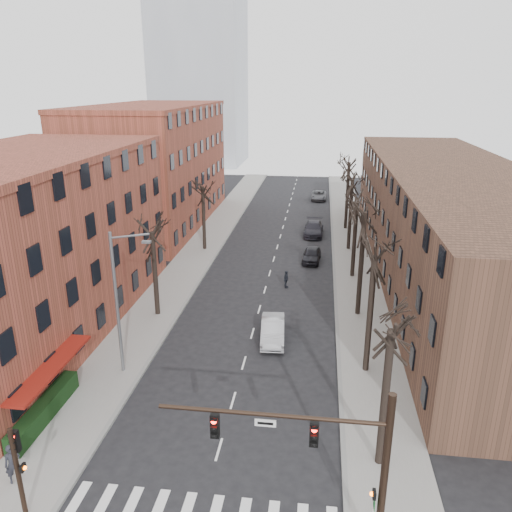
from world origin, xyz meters
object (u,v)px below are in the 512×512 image
(parked_car_near, at_px, (312,255))
(pedestrian_a, at_px, (13,464))
(parked_car_mid, at_px, (314,229))
(silver_sedan, at_px, (273,330))

(parked_car_near, bearing_deg, pedestrian_a, -107.64)
(parked_car_mid, bearing_deg, silver_sedan, -93.65)
(parked_car_near, relative_size, parked_car_mid, 0.79)
(parked_car_mid, relative_size, pedestrian_a, 2.84)
(silver_sedan, bearing_deg, parked_car_near, 77.77)
(silver_sedan, height_order, pedestrian_a, pedestrian_a)
(pedestrian_a, bearing_deg, parked_car_near, 26.92)
(pedestrian_a, bearing_deg, silver_sedan, 13.96)
(silver_sedan, distance_m, pedestrian_a, 17.69)
(parked_car_mid, height_order, pedestrian_a, pedestrian_a)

